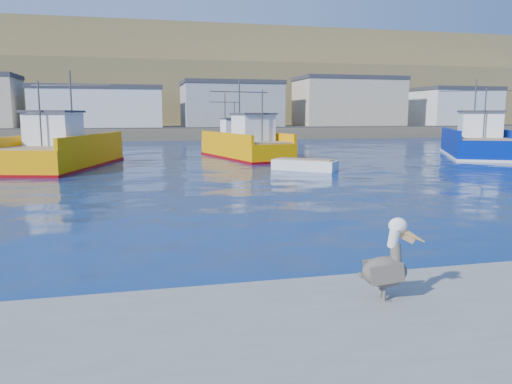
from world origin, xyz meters
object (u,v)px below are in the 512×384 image
trawler_blue (475,143)px  skiff_mid (305,166)px  boat_orange (228,138)px  pelican (387,265)px  trawler_yellow_b (246,146)px  trawler_yellow_a (65,152)px

trawler_blue → skiff_mid: bearing=-158.3°
trawler_blue → boat_orange: (-18.48, 17.16, -0.14)m
trawler_blue → pelican: bearing=-129.0°
skiff_mid → trawler_yellow_b: bearing=100.3°
trawler_yellow_a → pelican: 29.69m
trawler_yellow_a → trawler_yellow_b: bearing=17.5°
boat_orange → trawler_yellow_a: bearing=-127.7°
trawler_blue → boat_orange: trawler_blue is taller
pelican → trawler_yellow_b: bearing=81.7°
trawler_yellow_b → skiff_mid: 9.79m
trawler_yellow_a → trawler_blue: size_ratio=0.97×
trawler_yellow_a → boat_orange: bearing=52.3°
trawler_blue → skiff_mid: (-17.93, -7.15, -0.83)m
trawler_yellow_a → trawler_yellow_b: size_ratio=1.10×
boat_orange → pelican: (-5.94, -47.34, 0.12)m
trawler_yellow_a → trawler_blue: bearing=3.1°
trawler_blue → pelican: trawler_blue is taller
boat_orange → skiff_mid: (0.55, -24.31, -0.68)m
skiff_mid → trawler_yellow_a: bearing=160.5°
boat_orange → skiff_mid: size_ratio=1.80×
trawler_yellow_b → skiff_mid: bearing=-79.7°
trawler_blue → pelican: 38.82m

